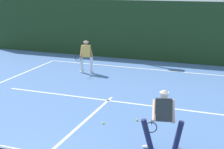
# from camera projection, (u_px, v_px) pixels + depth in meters

# --- Properties ---
(court_line_baseline_far) EXTENTS (10.73, 0.10, 0.01)m
(court_line_baseline_far) POSITION_uv_depth(u_px,v_px,m) (144.00, 69.00, 17.57)
(court_line_baseline_far) COLOR white
(court_line_baseline_far) RESTS_ON ground_plane
(court_line_service) EXTENTS (8.75, 0.10, 0.01)m
(court_line_service) POSITION_uv_depth(u_px,v_px,m) (108.00, 100.00, 12.86)
(court_line_service) COLOR white
(court_line_service) RESTS_ON ground_plane
(court_line_centre) EXTENTS (0.10, 6.40, 0.01)m
(court_line_centre) POSITION_uv_depth(u_px,v_px,m) (75.00, 130.00, 10.33)
(court_line_centre) COLOR white
(court_line_centre) RESTS_ON ground_plane
(player_near) EXTENTS (1.15, 0.92, 1.68)m
(player_near) POSITION_uv_depth(u_px,v_px,m) (163.00, 117.00, 8.86)
(player_near) COLOR #1E234C
(player_near) RESTS_ON ground_plane
(player_far) EXTENTS (0.73, 0.87, 1.63)m
(player_far) POSITION_uv_depth(u_px,v_px,m) (86.00, 55.00, 16.52)
(player_far) COLOR silver
(player_far) RESTS_ON ground_plane
(tennis_ball) EXTENTS (0.07, 0.07, 0.07)m
(tennis_ball) POSITION_uv_depth(u_px,v_px,m) (103.00, 123.00, 10.72)
(tennis_ball) COLOR #D1E033
(tennis_ball) RESTS_ON ground_plane
(tennis_ball_extra) EXTENTS (0.07, 0.07, 0.07)m
(tennis_ball_extra) POSITION_uv_depth(u_px,v_px,m) (137.00, 120.00, 10.96)
(tennis_ball_extra) COLOR #D1E033
(tennis_ball_extra) RESTS_ON ground_plane
(back_fence_windscreen) EXTENTS (22.32, 0.12, 3.37)m
(back_fence_windscreen) POSITION_uv_depth(u_px,v_px,m) (154.00, 31.00, 18.95)
(back_fence_windscreen) COLOR #1C361B
(back_fence_windscreen) RESTS_ON ground_plane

